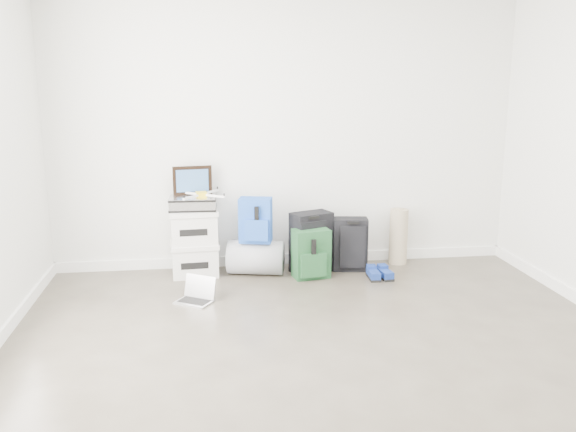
{
  "coord_description": "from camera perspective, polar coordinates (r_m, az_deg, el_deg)",
  "views": [
    {
      "loc": [
        -0.78,
        -3.34,
        1.83
      ],
      "look_at": [
        -0.06,
        1.9,
        0.63
      ],
      "focal_mm": 38.0,
      "sensor_mm": 36.0,
      "label": 1
    }
  ],
  "objects": [
    {
      "name": "laptop",
      "position": [
        5.2,
        -8.55,
        -7.36
      ],
      "size": [
        0.35,
        0.33,
        0.21
      ],
      "rotation": [
        0.0,
        0.0,
        -0.56
      ],
      "color": "#B9B9BE",
      "rests_on": "ground"
    },
    {
      "name": "boxes_stack",
      "position": [
        5.81,
        -8.76,
        -2.43
      ],
      "size": [
        0.47,
        0.39,
        0.63
      ],
      "rotation": [
        0.0,
        0.0,
        0.07
      ],
      "color": "silver",
      "rests_on": "ground"
    },
    {
      "name": "ground",
      "position": [
        3.89,
        4.87,
        -15.31
      ],
      "size": [
        5.0,
        5.0,
        0.0
      ],
      "primitive_type": "plane",
      "color": "#3A342A",
      "rests_on": "ground"
    },
    {
      "name": "shoes",
      "position": [
        5.77,
        8.51,
        -5.41
      ],
      "size": [
        0.22,
        0.25,
        0.08
      ],
      "rotation": [
        0.0,
        0.0,
        0.03
      ],
      "color": "black",
      "rests_on": "ground"
    },
    {
      "name": "rolled_rug",
      "position": [
        6.2,
        10.29,
        -1.89
      ],
      "size": [
        0.18,
        0.18,
        0.55
      ],
      "primitive_type": "cylinder",
      "color": "tan",
      "rests_on": "ground"
    },
    {
      "name": "carry_on",
      "position": [
        5.92,
        5.85,
        -2.65
      ],
      "size": [
        0.35,
        0.25,
        0.51
      ],
      "rotation": [
        0.0,
        0.0,
        -0.15
      ],
      "color": "black",
      "rests_on": "ground"
    },
    {
      "name": "green_backpack",
      "position": [
        5.68,
        2.2,
        -3.64
      ],
      "size": [
        0.36,
        0.29,
        0.46
      ],
      "rotation": [
        0.0,
        0.0,
        0.18
      ],
      "color": "#153B1D",
      "rests_on": "ground"
    },
    {
      "name": "blue_backpack",
      "position": [
        5.68,
        -3.04,
        -0.48
      ],
      "size": [
        0.33,
        0.27,
        0.42
      ],
      "rotation": [
        0.0,
        0.0,
        -0.23
      ],
      "color": "navy",
      "rests_on": "duffel_bag"
    },
    {
      "name": "room_envelope",
      "position": [
        3.45,
        5.36,
        10.97
      ],
      "size": [
        4.52,
        5.02,
        2.71
      ],
      "color": "silver",
      "rests_on": "ground"
    },
    {
      "name": "painting",
      "position": [
        5.78,
        -8.94,
        3.3
      ],
      "size": [
        0.36,
        0.07,
        0.27
      ],
      "rotation": [
        0.0,
        0.0,
        0.14
      ],
      "color": "black",
      "rests_on": "briefcase"
    },
    {
      "name": "large_suitcase",
      "position": [
        5.83,
        2.19,
        -2.49
      ],
      "size": [
        0.43,
        0.36,
        0.58
      ],
      "rotation": [
        0.0,
        0.0,
        0.38
      ],
      "color": "black",
      "rests_on": "ground"
    },
    {
      "name": "duffel_bag",
      "position": [
        5.81,
        -3.03,
        -3.9
      ],
      "size": [
        0.58,
        0.44,
        0.32
      ],
      "primitive_type": "cylinder",
      "rotation": [
        0.0,
        1.57,
        -0.24
      ],
      "color": "#97999F",
      "rests_on": "ground"
    },
    {
      "name": "drone",
      "position": [
        5.68,
        -8.11,
        2.02
      ],
      "size": [
        0.44,
        0.44,
        0.05
      ],
      "rotation": [
        0.0,
        0.0,
        0.15
      ],
      "color": "yellow",
      "rests_on": "briefcase"
    },
    {
      "name": "briefcase",
      "position": [
        5.72,
        -8.88,
        1.2
      ],
      "size": [
        0.43,
        0.32,
        0.12
      ],
      "primitive_type": "cube",
      "rotation": [
        0.0,
        0.0,
        -0.04
      ],
      "color": "#B2B2B7",
      "rests_on": "boxes_stack"
    }
  ]
}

